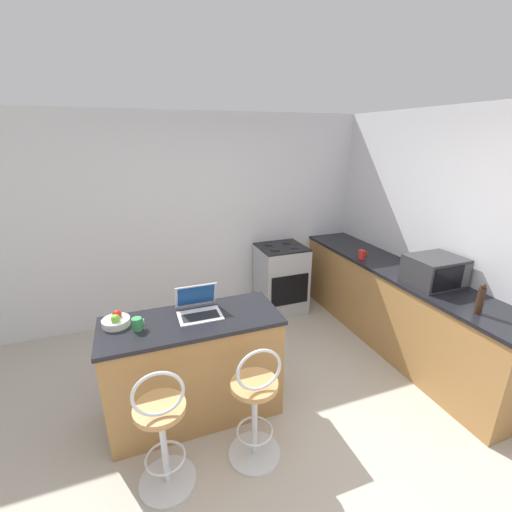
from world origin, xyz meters
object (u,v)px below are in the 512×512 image
(bar_stool_far, at_px, (255,407))
(fruit_bowl, at_px, (116,320))
(bar_stool_near, at_px, (162,432))
(mug_red, at_px, (362,254))
(laptop, at_px, (198,307))
(mug_green, at_px, (138,324))
(pepper_mill, at_px, (480,300))
(microwave, at_px, (435,271))
(stove_range, at_px, (281,279))

(bar_stool_far, xyz_separation_m, fruit_bowl, (-0.88, 0.70, 0.50))
(bar_stool_near, bearing_deg, mug_red, 28.00)
(laptop, xyz_separation_m, mug_green, (-0.48, -0.10, -0.01))
(mug_green, bearing_deg, bar_stool_far, -38.22)
(bar_stool_near, distance_m, pepper_mill, 2.63)
(bar_stool_far, distance_m, mug_green, 1.06)
(bar_stool_far, bearing_deg, microwave, 12.66)
(microwave, xyz_separation_m, mug_green, (-2.77, 0.12, -0.09))
(pepper_mill, bearing_deg, mug_green, 165.01)
(bar_stool_near, distance_m, bar_stool_far, 0.65)
(bar_stool_far, xyz_separation_m, mug_red, (1.84, 1.33, 0.51))
(bar_stool_near, distance_m, mug_green, 0.77)
(bar_stool_far, height_order, fruit_bowl, fruit_bowl)
(mug_green, relative_size, mug_red, 0.93)
(laptop, bearing_deg, bar_stool_near, -120.70)
(mug_green, distance_m, fruit_bowl, 0.20)
(microwave, relative_size, stove_range, 0.53)
(bar_stool_near, xyz_separation_m, bar_stool_far, (0.65, 0.00, 0.00))
(microwave, height_order, stove_range, microwave)
(stove_range, height_order, fruit_bowl, fruit_bowl)
(laptop, bearing_deg, fruit_bowl, 177.43)
(laptop, distance_m, pepper_mill, 2.30)
(laptop, xyz_separation_m, stove_range, (1.40, 1.42, -0.52))
(stove_range, distance_m, fruit_bowl, 2.51)
(microwave, xyz_separation_m, pepper_mill, (-0.13, -0.59, -0.01))
(bar_stool_near, height_order, mug_red, mug_red)
(pepper_mill, height_order, mug_red, pepper_mill)
(pepper_mill, distance_m, fruit_bowl, 2.91)
(mug_red, bearing_deg, laptop, -162.71)
(bar_stool_near, distance_m, stove_range, 2.76)
(bar_stool_near, distance_m, microwave, 2.79)
(mug_green, relative_size, fruit_bowl, 0.47)
(mug_green, height_order, mug_red, mug_red)
(laptop, height_order, mug_green, laptop)
(bar_stool_far, height_order, pepper_mill, pepper_mill)
(laptop, relative_size, stove_range, 0.37)
(mug_green, distance_m, mug_red, 2.68)
(bar_stool_near, xyz_separation_m, mug_green, (-0.08, 0.58, 0.51))
(bar_stool_far, height_order, mug_green, mug_green)
(microwave, bearing_deg, mug_green, 177.56)
(laptop, height_order, pepper_mill, pepper_mill)
(bar_stool_near, height_order, pepper_mill, pepper_mill)
(microwave, distance_m, pepper_mill, 0.60)
(mug_green, height_order, fruit_bowl, fruit_bowl)
(pepper_mill, distance_m, mug_red, 1.46)
(bar_stool_near, bearing_deg, fruit_bowl, 108.23)
(stove_range, height_order, mug_green, mug_green)
(bar_stool_near, relative_size, microwave, 2.01)
(stove_range, bearing_deg, bar_stool_near, -130.59)
(microwave, bearing_deg, fruit_bowl, 175.19)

